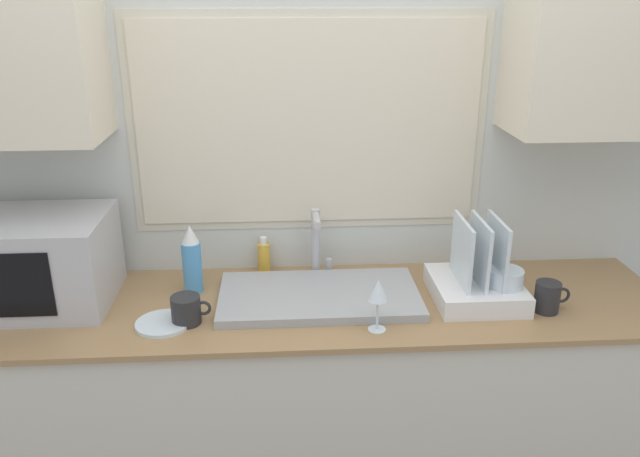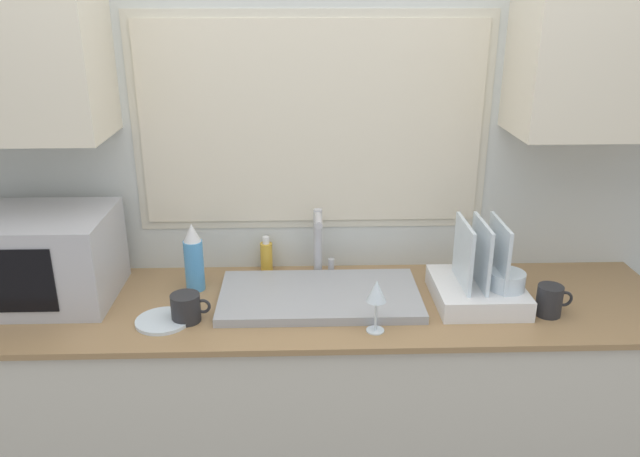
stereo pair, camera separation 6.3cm
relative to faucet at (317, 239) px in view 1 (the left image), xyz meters
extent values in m
cube|color=beige|center=(-0.02, -0.21, -0.63)|extent=(2.43, 0.60, 0.92)
cube|color=#99754C|center=(-0.02, -0.21, -0.16)|extent=(2.46, 0.63, 0.02)
cube|color=silver|center=(-0.02, 0.12, 0.21)|extent=(6.00, 0.06, 2.60)
cube|color=beige|center=(-0.02, 0.09, 0.41)|extent=(1.28, 0.01, 0.78)
cube|color=beige|center=(-0.02, 0.08, 0.41)|extent=(1.22, 0.01, 0.72)
cube|color=beige|center=(0.96, -0.07, 0.72)|extent=(0.61, 0.32, 0.64)
cube|color=#9EA0A5|center=(0.00, -0.20, -0.13)|extent=(0.69, 0.37, 0.03)
cylinder|color=#B7B7BC|center=(0.00, 0.02, -0.02)|extent=(0.03, 0.03, 0.26)
cylinder|color=#B7B7BC|center=(0.00, -0.05, 0.09)|extent=(0.03, 0.13, 0.03)
cylinder|color=#B7B7BC|center=(0.05, 0.02, -0.12)|extent=(0.02, 0.02, 0.06)
cube|color=#B2B2B7|center=(-0.97, -0.15, 0.01)|extent=(0.50, 0.38, 0.31)
cube|color=white|center=(0.54, -0.23, -0.11)|extent=(0.30, 0.32, 0.07)
cube|color=silver|center=(0.48, -0.23, 0.03)|extent=(0.01, 0.22, 0.22)
cube|color=silver|center=(0.54, -0.23, 0.03)|extent=(0.01, 0.22, 0.22)
cube|color=silver|center=(0.60, -0.23, 0.03)|extent=(0.01, 0.22, 0.22)
cylinder|color=silver|center=(0.62, -0.27, -0.05)|extent=(0.12, 0.12, 0.06)
cylinder|color=#4C99D8|center=(-0.45, -0.10, -0.05)|extent=(0.07, 0.07, 0.18)
cone|color=silver|center=(-0.45, -0.10, 0.07)|extent=(0.06, 0.06, 0.06)
cylinder|color=gold|center=(-0.20, 0.05, -0.09)|extent=(0.05, 0.05, 0.11)
cylinder|color=white|center=(-0.20, 0.05, -0.02)|extent=(0.03, 0.03, 0.03)
cylinder|color=#262628|center=(-0.44, -0.33, -0.10)|extent=(0.09, 0.09, 0.09)
torus|color=#262628|center=(-0.39, -0.33, -0.10)|extent=(0.05, 0.01, 0.05)
cylinder|color=silver|center=(0.16, -0.42, -0.15)|extent=(0.06, 0.06, 0.00)
cylinder|color=silver|center=(0.16, -0.42, -0.09)|extent=(0.01, 0.01, 0.10)
cone|color=silver|center=(0.16, -0.42, -0.01)|extent=(0.06, 0.06, 0.07)
cylinder|color=#262628|center=(0.75, -0.33, -0.10)|extent=(0.08, 0.08, 0.10)
torus|color=#262628|center=(0.80, -0.33, -0.09)|extent=(0.06, 0.01, 0.06)
cylinder|color=silver|center=(-0.52, -0.34, -0.14)|extent=(0.18, 0.18, 0.01)
camera|label=1|loc=(-0.13, -2.13, 0.85)|focal=35.00mm
camera|label=2|loc=(-0.06, -2.13, 0.85)|focal=35.00mm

